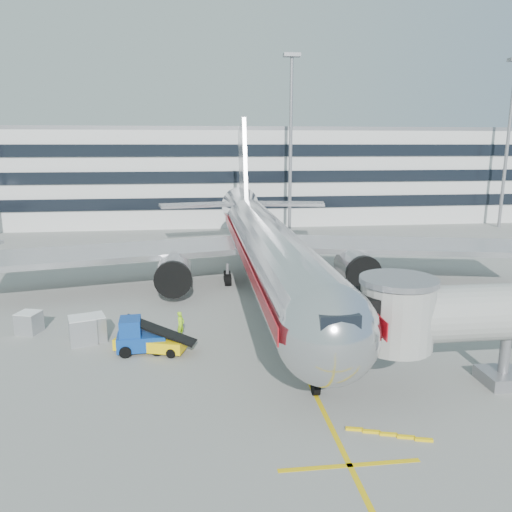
{
  "coord_description": "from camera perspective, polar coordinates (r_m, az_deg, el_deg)",
  "views": [
    {
      "loc": [
        -6.0,
        -31.49,
        12.88
      ],
      "look_at": [
        -1.23,
        7.87,
        4.0
      ],
      "focal_mm": 35.0,
      "sensor_mm": 36.0,
      "label": 1
    }
  ],
  "objects": [
    {
      "name": "ramp_worker",
      "position": [
        34.6,
        -8.61,
        -7.76
      ],
      "size": [
        0.73,
        0.8,
        1.83
      ],
      "primitive_type": "imported",
      "rotation": [
        0.0,
        0.0,
        1.0
      ],
      "color": "#9FEE19",
      "rests_on": "ground"
    },
    {
      "name": "cargo_container_left",
      "position": [
        35.26,
        -19.19,
        -7.98
      ],
      "size": [
        2.1,
        2.1,
        1.79
      ],
      "color": "#A5A7AC",
      "rests_on": "ground"
    },
    {
      "name": "light_mast_centre",
      "position": [
        74.84,
        4.0,
        14.12
      ],
      "size": [
        2.4,
        1.2,
        25.45
      ],
      "color": "gray",
      "rests_on": "ground"
    },
    {
      "name": "cargo_container_front",
      "position": [
        35.47,
        -18.22,
        -7.82
      ],
      "size": [
        2.09,
        2.09,
        1.74
      ],
      "color": "#A5A7AC",
      "rests_on": "ground"
    },
    {
      "name": "baggage_tug",
      "position": [
        32.81,
        -13.33,
        -9.01
      ],
      "size": [
        3.09,
        2.08,
        2.25
      ],
      "color": "navy",
      "rests_on": "ground"
    },
    {
      "name": "main_jet",
      "position": [
        44.48,
        0.98,
        1.41
      ],
      "size": [
        50.95,
        48.7,
        16.06
      ],
      "color": "silver",
      "rests_on": "ground"
    },
    {
      "name": "light_mast_east",
      "position": [
        87.8,
        26.93,
        12.6
      ],
      "size": [
        2.4,
        1.2,
        25.45
      ],
      "color": "gray",
      "rests_on": "ground"
    },
    {
      "name": "stop_bar",
      "position": [
        22.54,
        10.66,
        -22.47
      ],
      "size": [
        6.0,
        0.25,
        0.01
      ],
      "primitive_type": "cube",
      "color": "#E2B80B",
      "rests_on": "ground"
    },
    {
      "name": "belt_loader",
      "position": [
        32.81,
        -11.94,
        -9.58
      ],
      "size": [
        4.78,
        2.87,
        2.24
      ],
      "color": "yellow",
      "rests_on": "ground"
    },
    {
      "name": "terminal",
      "position": [
        89.79,
        -3.11,
        9.36
      ],
      "size": [
        150.0,
        24.25,
        15.6
      ],
      "color": "silver",
      "rests_on": "ground"
    },
    {
      "name": "cargo_container_right",
      "position": [
        38.5,
        -24.51,
        -6.92
      ],
      "size": [
        1.76,
        1.76,
        1.5
      ],
      "color": "#A5A7AC",
      "rests_on": "ground"
    },
    {
      "name": "lead_in_line",
      "position": [
        43.86,
        1.26,
        -4.45
      ],
      "size": [
        0.25,
        70.0,
        0.01
      ],
      "primitive_type": "cube",
      "color": "#E2B80B",
      "rests_on": "ground"
    },
    {
      "name": "ground",
      "position": [
        34.55,
        3.65,
        -9.29
      ],
      "size": [
        180.0,
        180.0,
        0.0
      ],
      "primitive_type": "plane",
      "color": "gray",
      "rests_on": "ground"
    }
  ]
}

